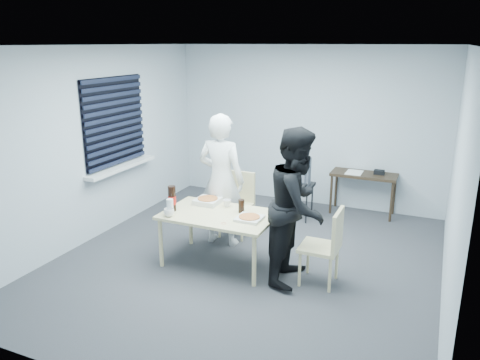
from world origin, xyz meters
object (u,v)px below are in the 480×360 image
at_px(person_white, 221,180).
at_px(soda_bottle, 172,199).
at_px(person_black, 297,206).
at_px(mug_a, 169,213).
at_px(mug_b, 227,203).
at_px(stool, 300,191).
at_px(dining_table, 219,218).
at_px(chair_far, 238,199).
at_px(side_table, 364,178).
at_px(chair_right, 327,242).
at_px(backpack, 300,171).

xyz_separation_m(person_white, soda_bottle, (-0.32, -0.71, -0.08)).
bearing_deg(person_black, mug_a, 102.86).
bearing_deg(person_white, mug_b, 126.34).
relative_size(person_white, stool, 3.18).
bearing_deg(dining_table, chair_far, 100.29).
relative_size(person_black, stool, 3.18).
xyz_separation_m(chair_far, person_black, (1.15, -0.95, 0.37)).
bearing_deg(chair_far, soda_bottle, -109.71).
bearing_deg(chair_far, person_black, -39.71).
bearing_deg(side_table, person_white, -129.29).
xyz_separation_m(stool, mug_a, (-0.95, -2.20, 0.25)).
bearing_deg(chair_far, mug_b, -77.20).
relative_size(side_table, mug_b, 10.01).
height_order(chair_far, chair_right, same).
xyz_separation_m(mug_a, soda_bottle, (-0.07, 0.19, 0.10)).
xyz_separation_m(side_table, stool, (-0.86, -0.60, -0.14)).
bearing_deg(mug_a, dining_table, 32.95).
bearing_deg(chair_far, backpack, 55.09).
distance_m(chair_right, backpack, 2.06).
xyz_separation_m(side_table, backpack, (-0.86, -0.62, 0.17)).
xyz_separation_m(dining_table, person_white, (-0.25, 0.58, 0.30)).
bearing_deg(person_white, dining_table, 113.19).
bearing_deg(side_table, stool, -144.86).
bearing_deg(backpack, person_white, -135.82).
height_order(person_black, mug_b, person_black).
relative_size(stool, soda_bottle, 1.78).
bearing_deg(mug_a, soda_bottle, 110.21).
bearing_deg(soda_bottle, person_white, 65.66).
height_order(chair_right, mug_b, chair_right).
bearing_deg(dining_table, soda_bottle, -166.73).
bearing_deg(backpack, side_table, 18.40).
bearing_deg(soda_bottle, chair_far, 70.29).
distance_m(chair_right, person_white, 1.72).
distance_m(dining_table, person_white, 0.69).
distance_m(chair_far, person_black, 1.53).
bearing_deg(backpack, mug_a, -130.80).
bearing_deg(backpack, chair_far, -142.21).
distance_m(person_white, backpack, 1.47).
xyz_separation_m(dining_table, person_black, (0.97, 0.01, 0.30)).
distance_m(chair_right, soda_bottle, 1.92).
xyz_separation_m(backpack, mug_b, (-0.47, -1.60, -0.06)).
relative_size(chair_far, chair_right, 1.00).
bearing_deg(person_white, person_black, 155.15).
bearing_deg(side_table, chair_far, -134.43).
bearing_deg(mug_b, mug_a, -129.55).
bearing_deg(chair_right, stool, 115.26).
xyz_separation_m(stool, mug_b, (-0.47, -1.61, 0.25)).
bearing_deg(person_black, chair_right, -90.29).
xyz_separation_m(dining_table, side_table, (1.31, 2.47, -0.00)).
distance_m(dining_table, soda_bottle, 0.62).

